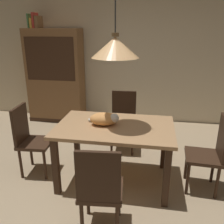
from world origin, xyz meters
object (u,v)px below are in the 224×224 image
(chair_right_side, at_px, (211,151))
(cat_sleeping, at_px, (105,119))
(dining_table, at_px, (115,133))
(chair_far_back, at_px, (123,118))
(book_brown_thick, at_px, (39,22))
(book_yellow_short, at_px, (33,23))
(pendant_lamp, at_px, (115,47))
(book_green_slim, at_px, (30,21))
(book_red_tall, at_px, (35,20))
(hutch_bookcase, at_px, (56,78))
(chair_near_front, at_px, (100,188))
(chair_left_side, at_px, (29,137))

(chair_right_side, height_order, cat_sleeping, chair_right_side)
(dining_table, distance_m, chair_far_back, 0.89)
(chair_right_side, height_order, book_brown_thick, book_brown_thick)
(cat_sleeping, xyz_separation_m, book_yellow_short, (-1.79, 1.94, 1.11))
(chair_far_back, height_order, chair_right_side, same)
(dining_table, relative_size, pendant_lamp, 1.08)
(chair_far_back, xyz_separation_m, book_green_slim, (-1.96, 1.07, 1.47))
(book_yellow_short, bearing_deg, book_green_slim, 180.00)
(book_red_tall, relative_size, book_brown_thick, 1.17)
(book_brown_thick, bearing_deg, book_yellow_short, 180.00)
(cat_sleeping, height_order, hutch_bookcase, hutch_bookcase)
(chair_near_front, distance_m, pendant_lamp, 1.45)
(dining_table, height_order, chair_right_side, chair_right_side)
(chair_far_back, distance_m, pendant_lamp, 1.45)
(dining_table, height_order, cat_sleeping, cat_sleeping)
(book_yellow_short, xyz_separation_m, book_red_tall, (0.06, 0.00, 0.05))
(pendant_lamp, relative_size, hutch_bookcase, 0.70)
(chair_far_back, relative_size, chair_right_side, 1.00)
(hutch_bookcase, bearing_deg, pendant_lamp, -51.90)
(book_green_slim, bearing_deg, chair_right_side, -32.31)
(hutch_bookcase, xyz_separation_m, book_brown_thick, (-0.26, 0.00, 1.07))
(book_brown_thick, bearing_deg, book_green_slim, 180.00)
(hutch_bookcase, bearing_deg, dining_table, -51.90)
(chair_far_back, relative_size, hutch_bookcase, 0.50)
(dining_table, height_order, pendant_lamp, pendant_lamp)
(book_yellow_short, relative_size, book_brown_thick, 0.83)
(chair_left_side, height_order, cat_sleeping, chair_left_side)
(dining_table, relative_size, book_brown_thick, 5.83)
(dining_table, height_order, book_green_slim, book_green_slim)
(pendant_lamp, bearing_deg, chair_right_side, -0.25)
(chair_right_side, distance_m, hutch_bookcase, 3.32)
(chair_right_side, xyz_separation_m, book_green_slim, (-3.09, 1.96, 1.47))
(chair_near_front, distance_m, book_green_slim, 3.75)
(dining_table, xyz_separation_m, book_yellow_short, (-1.91, 1.95, 1.29))
(chair_far_back, distance_m, book_yellow_short, 2.61)
(chair_left_side, distance_m, pendant_lamp, 1.61)
(chair_far_back, xyz_separation_m, chair_near_front, (0.01, -1.76, 0.00))
(chair_far_back, distance_m, book_brown_thick, 2.54)
(chair_left_side, distance_m, chair_near_front, 1.43)
(chair_right_side, distance_m, cat_sleeping, 1.29)
(book_green_slim, bearing_deg, pendant_lamp, -44.80)
(book_yellow_short, bearing_deg, chair_near_front, -55.83)
(book_yellow_short, bearing_deg, dining_table, -45.56)
(pendant_lamp, distance_m, hutch_bookcase, 2.60)
(pendant_lamp, bearing_deg, book_red_tall, 133.58)
(book_red_tall, bearing_deg, chair_near_front, -56.62)
(book_yellow_short, xyz_separation_m, book_brown_thick, (0.12, 0.00, 0.02))
(chair_right_side, height_order, book_green_slim, book_green_slim)
(chair_near_front, height_order, book_red_tall, book_red_tall)
(chair_far_back, xyz_separation_m, cat_sleeping, (-0.12, -0.87, 0.32))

